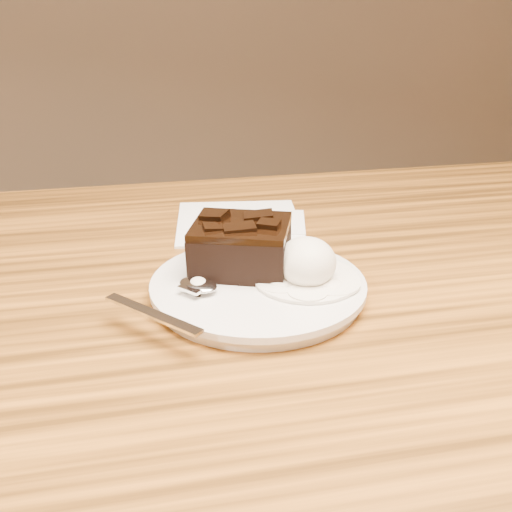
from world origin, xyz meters
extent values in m
cylinder|color=silver|center=(0.03, -0.01, 0.76)|extent=(0.21, 0.21, 0.02)
cube|color=black|center=(0.02, 0.02, 0.79)|extent=(0.12, 0.11, 0.04)
ellipsoid|color=white|center=(0.08, -0.02, 0.79)|extent=(0.06, 0.06, 0.05)
cylinder|color=white|center=(0.08, -0.02, 0.77)|extent=(0.11, 0.11, 0.00)
cube|color=white|center=(0.05, 0.20, 0.75)|extent=(0.18, 0.18, 0.01)
cube|color=black|center=(-0.03, -0.03, 0.77)|extent=(0.01, 0.01, 0.00)
cube|color=black|center=(0.01, -0.01, 0.77)|extent=(0.01, 0.01, 0.00)
cube|color=black|center=(0.04, -0.03, 0.77)|extent=(0.01, 0.00, 0.00)
camera|label=1|loc=(-0.08, -0.53, 1.03)|focal=42.00mm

